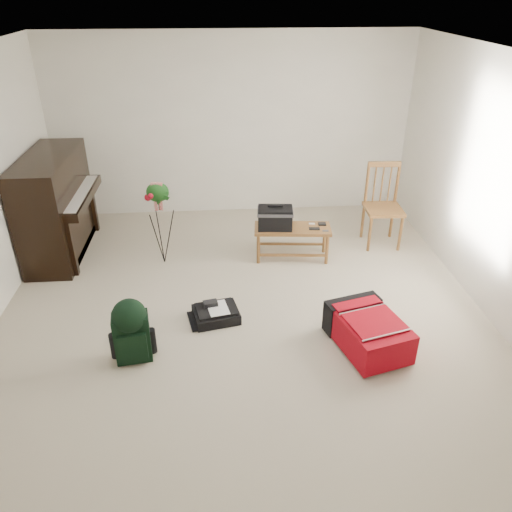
{
  "coord_description": "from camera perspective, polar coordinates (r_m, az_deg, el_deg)",
  "views": [
    {
      "loc": [
        -0.2,
        -4.18,
        3.03
      ],
      "look_at": [
        0.16,
        0.35,
        0.51
      ],
      "focal_mm": 35.0,
      "sensor_mm": 36.0,
      "label": 1
    }
  ],
  "objects": [
    {
      "name": "piano",
      "position": [
        6.58,
        -21.8,
        5.14
      ],
      "size": [
        0.71,
        1.5,
        1.25
      ],
      "color": "black",
      "rests_on": "floor"
    },
    {
      "name": "red_suitcase",
      "position": [
        4.84,
        12.51,
        -8.0
      ],
      "size": [
        0.72,
        0.91,
        0.34
      ],
      "rotation": [
        0.0,
        0.0,
        0.27
      ],
      "color": "#B8071C",
      "rests_on": "floor"
    },
    {
      "name": "green_backpack",
      "position": [
        4.58,
        -14.11,
        -7.98
      ],
      "size": [
        0.34,
        0.31,
        0.62
      ],
      "rotation": [
        0.0,
        0.0,
        0.14
      ],
      "color": "black",
      "rests_on": "floor"
    },
    {
      "name": "floor",
      "position": [
        5.17,
        -1.44,
        -6.93
      ],
      "size": [
        5.0,
        5.5,
        0.01
      ],
      "primitive_type": "cube",
      "color": "#BDB298",
      "rests_on": "ground"
    },
    {
      "name": "dining_chair",
      "position": [
        6.58,
        14.29,
        5.52
      ],
      "size": [
        0.47,
        0.47,
        1.05
      ],
      "rotation": [
        0.0,
        0.0,
        -0.04
      ],
      "color": "#945C30",
      "rests_on": "floor"
    },
    {
      "name": "wall_back",
      "position": [
        7.16,
        -2.86,
        14.54
      ],
      "size": [
        5.0,
        0.04,
        2.5
      ],
      "primitive_type": "cube",
      "color": "silver",
      "rests_on": "floor"
    },
    {
      "name": "black_duffel",
      "position": [
        5.12,
        -4.59,
        -6.56
      ],
      "size": [
        0.51,
        0.44,
        0.19
      ],
      "rotation": [
        0.0,
        0.0,
        0.2
      ],
      "color": "black",
      "rests_on": "floor"
    },
    {
      "name": "bench",
      "position": [
        5.99,
        2.85,
        3.96
      ],
      "size": [
        0.95,
        0.45,
        0.71
      ],
      "rotation": [
        0.0,
        0.0,
        -0.09
      ],
      "color": "#945C30",
      "rests_on": "floor"
    },
    {
      "name": "wall_right",
      "position": [
        5.29,
        26.7,
        6.13
      ],
      "size": [
        0.04,
        5.5,
        2.5
      ],
      "primitive_type": "cube",
      "color": "silver",
      "rests_on": "floor"
    },
    {
      "name": "flower_stand",
      "position": [
        6.0,
        -10.83,
        3.66
      ],
      "size": [
        0.37,
        0.37,
        1.06
      ],
      "rotation": [
        0.0,
        0.0,
        -0.11
      ],
      "color": "black",
      "rests_on": "floor"
    },
    {
      "name": "ceiling",
      "position": [
        4.22,
        -1.89,
        21.72
      ],
      "size": [
        5.0,
        5.5,
        0.01
      ],
      "primitive_type": "cube",
      "color": "white",
      "rests_on": "wall_back"
    }
  ]
}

